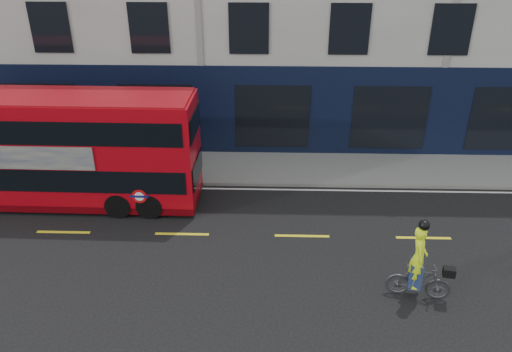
{
  "coord_description": "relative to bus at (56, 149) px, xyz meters",
  "views": [
    {
      "loc": [
        2.87,
        -12.35,
        9.29
      ],
      "look_at": [
        2.45,
        2.24,
        1.84
      ],
      "focal_mm": 35.0,
      "sensor_mm": 36.0,
      "label": 1
    }
  ],
  "objects": [
    {
      "name": "bus",
      "position": [
        0.0,
        0.0,
        0.0
      ],
      "size": [
        10.21,
        2.49,
        4.1
      ],
      "rotation": [
        0.0,
        0.0,
        -0.01
      ],
      "color": "#AC0611",
      "rests_on": "ground"
    },
    {
      "name": "lane_dashes",
      "position": [
        4.71,
        -2.11,
        -2.1
      ],
      "size": [
        58.0,
        0.12,
        0.01
      ],
      "primitive_type": null,
      "color": "yellow",
      "rests_on": "ground"
    },
    {
      "name": "road_edge_line",
      "position": [
        4.71,
        1.09,
        -2.1
      ],
      "size": [
        58.0,
        0.1,
        0.01
      ],
      "primitive_type": "cube",
      "color": "silver",
      "rests_on": "ground"
    },
    {
      "name": "cyclist",
      "position": [
        11.68,
        -4.99,
        -1.26
      ],
      "size": [
        1.79,
        0.8,
        2.46
      ],
      "rotation": [
        0.0,
        0.0,
        -0.19
      ],
      "color": "#424346",
      "rests_on": "ground"
    },
    {
      "name": "ground",
      "position": [
        4.71,
        -3.61,
        -2.1
      ],
      "size": [
        120.0,
        120.0,
        0.0
      ],
      "primitive_type": "plane",
      "color": "black",
      "rests_on": "ground"
    },
    {
      "name": "kerb",
      "position": [
        4.71,
        1.39,
        -2.03
      ],
      "size": [
        60.0,
        0.12,
        0.13
      ],
      "primitive_type": "cube",
      "color": "slate",
      "rests_on": "ground"
    },
    {
      "name": "pavement",
      "position": [
        4.71,
        2.89,
        -2.04
      ],
      "size": [
        60.0,
        3.0,
        0.12
      ],
      "primitive_type": "cube",
      "color": "slate",
      "rests_on": "ground"
    }
  ]
}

